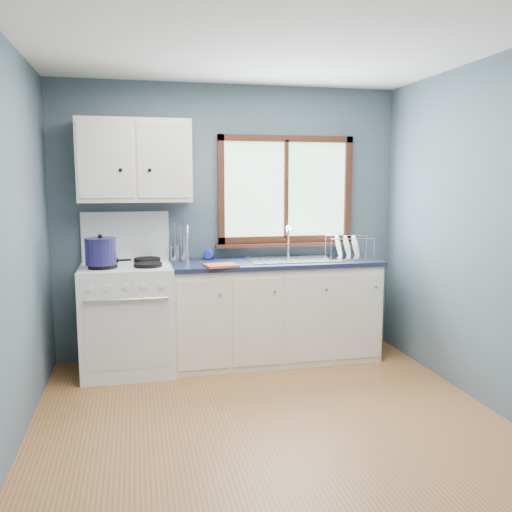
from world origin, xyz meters
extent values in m
cube|color=#A56A37|center=(0.00, 0.00, -0.01)|extent=(3.20, 3.60, 0.02)
cube|color=white|center=(0.00, 0.00, 2.51)|extent=(3.20, 3.60, 0.02)
cube|color=#4F6169|center=(0.00, 1.81, 1.25)|extent=(3.20, 0.02, 2.50)
cube|color=#4F6169|center=(0.00, -1.81, 1.25)|extent=(3.20, 0.02, 2.50)
cube|color=#4F6169|center=(1.61, 0.00, 1.25)|extent=(0.02, 3.60, 2.50)
cube|color=white|center=(-0.95, 1.47, 0.46)|extent=(0.76, 0.65, 0.92)
cube|color=white|center=(-0.95, 1.77, 1.14)|extent=(0.76, 0.05, 0.44)
cube|color=silver|center=(-0.95, 1.47, 0.93)|extent=(0.72, 0.59, 0.01)
cylinder|color=black|center=(-1.13, 1.32, 0.95)|extent=(0.23, 0.23, 0.03)
cylinder|color=black|center=(-0.77, 1.32, 0.95)|extent=(0.23, 0.23, 0.03)
cylinder|color=black|center=(-1.13, 1.61, 0.95)|extent=(0.23, 0.23, 0.03)
cylinder|color=black|center=(-0.77, 1.61, 0.95)|extent=(0.23, 0.23, 0.03)
cylinder|color=silver|center=(-0.95, 1.12, 0.70)|extent=(0.66, 0.02, 0.02)
cube|color=silver|center=(-0.95, 1.14, 0.40)|extent=(0.66, 0.01, 0.55)
cube|color=white|center=(0.36, 1.49, 0.44)|extent=(1.85, 0.60, 0.88)
cube|color=black|center=(0.36, 1.51, 0.04)|extent=(1.85, 0.54, 0.08)
cube|color=#141A31|center=(0.36, 1.49, 0.90)|extent=(1.89, 0.64, 0.04)
cube|color=silver|center=(0.54, 1.49, 0.92)|extent=(0.84, 0.46, 0.01)
cube|color=silver|center=(0.34, 1.49, 0.85)|extent=(0.36, 0.40, 0.14)
cube|color=silver|center=(0.74, 1.49, 0.85)|extent=(0.36, 0.40, 0.14)
cylinder|color=silver|center=(0.54, 1.69, 1.06)|extent=(0.02, 0.02, 0.28)
cylinder|color=silver|center=(0.54, 1.62, 1.19)|extent=(0.02, 0.16, 0.02)
sphere|color=silver|center=(0.54, 1.69, 1.20)|extent=(0.04, 0.04, 0.04)
cube|color=#9EC6A8|center=(0.54, 1.79, 1.55)|extent=(1.22, 0.01, 0.92)
cube|color=#452112|center=(0.54, 1.77, 2.02)|extent=(1.30, 0.05, 0.06)
cube|color=#452112|center=(0.54, 1.77, 1.08)|extent=(1.30, 0.05, 0.06)
cube|color=#452112|center=(-0.08, 1.77, 1.55)|extent=(0.06, 0.05, 1.00)
cube|color=#452112|center=(1.16, 1.77, 1.55)|extent=(0.06, 0.05, 1.00)
cube|color=#452112|center=(0.54, 1.77, 1.55)|extent=(0.03, 0.05, 0.92)
cube|color=#452112|center=(0.54, 1.74, 1.03)|extent=(1.36, 0.10, 0.03)
cube|color=white|center=(-0.85, 1.63, 1.80)|extent=(0.95, 0.32, 0.70)
cube|color=white|center=(-1.09, 1.46, 1.80)|extent=(0.44, 0.01, 0.62)
cube|color=white|center=(-0.61, 1.46, 1.80)|extent=(0.44, 0.01, 0.62)
sphere|color=black|center=(-0.97, 1.45, 1.72)|extent=(0.03, 0.03, 0.03)
sphere|color=black|center=(-0.73, 1.45, 1.72)|extent=(0.03, 0.03, 0.03)
cylinder|color=black|center=(-1.14, 1.33, 0.98)|extent=(0.28, 0.28, 0.05)
cube|color=black|center=(-0.97, 1.36, 0.98)|extent=(0.14, 0.05, 0.01)
cylinder|color=#201B53|center=(-1.14, 1.31, 1.06)|extent=(0.32, 0.32, 0.21)
cylinder|color=#201B53|center=(-1.14, 1.31, 1.17)|extent=(0.33, 0.33, 0.01)
sphere|color=black|center=(-1.14, 1.31, 1.19)|extent=(0.05, 0.05, 0.04)
cylinder|color=silver|center=(-0.51, 1.69, 0.99)|extent=(0.14, 0.14, 0.13)
cylinder|color=silver|center=(-0.49, 1.70, 1.12)|extent=(0.01, 0.01, 0.20)
cylinder|color=silver|center=(-0.52, 1.71, 1.14)|extent=(0.01, 0.01, 0.23)
cylinder|color=silver|center=(-0.51, 1.68, 1.12)|extent=(0.01, 0.01, 0.18)
cylinder|color=silver|center=(-0.44, 1.63, 1.08)|extent=(0.10, 0.10, 0.33)
imported|color=#1F2CAA|center=(-0.23, 1.65, 1.04)|extent=(0.11, 0.11, 0.24)
cube|color=#D15333|center=(-0.17, 1.25, 0.93)|extent=(0.29, 0.23, 0.02)
cube|color=silver|center=(1.07, 1.49, 0.93)|extent=(0.46, 0.38, 0.01)
cylinder|color=silver|center=(0.85, 1.38, 1.02)|extent=(0.01, 0.01, 0.20)
cylinder|color=silver|center=(1.23, 1.31, 1.02)|extent=(0.01, 0.01, 0.20)
cylinder|color=silver|center=(0.90, 1.66, 1.02)|extent=(0.01, 0.01, 0.20)
cylinder|color=silver|center=(1.28, 1.59, 1.02)|extent=(0.01, 0.01, 0.20)
cylinder|color=silver|center=(1.04, 1.34, 1.12)|extent=(0.39, 0.08, 0.01)
cylinder|color=silver|center=(1.09, 1.63, 1.12)|extent=(0.39, 0.08, 0.01)
cylinder|color=white|center=(0.97, 1.50, 1.03)|extent=(0.09, 0.22, 0.21)
cylinder|color=white|center=(1.05, 1.49, 1.03)|extent=(0.09, 0.22, 0.21)
cylinder|color=white|center=(1.12, 1.47, 1.03)|extent=(0.09, 0.22, 0.21)
camera|label=1|loc=(-0.86, -3.18, 1.63)|focal=38.00mm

